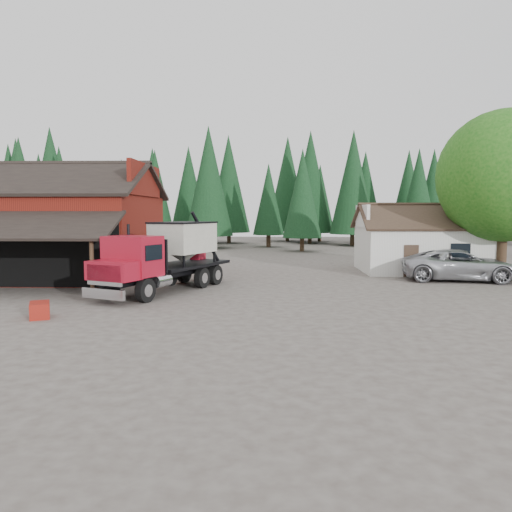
{
  "coord_description": "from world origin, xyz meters",
  "views": [
    {
      "loc": [
        2.82,
        -20.96,
        4.05
      ],
      "look_at": [
        2.07,
        4.22,
        1.8
      ],
      "focal_mm": 35.0,
      "sensor_mm": 36.0,
      "label": 1
    }
  ],
  "objects": [
    {
      "name": "farmhouse",
      "position": [
        13.0,
        13.0,
        1.67
      ],
      "size": [
        8.6,
        6.42,
        4.65
      ],
      "color": "silver",
      "rests_on": "ground"
    },
    {
      "name": "silver_car",
      "position": [
        13.95,
        8.41,
        0.92
      ],
      "size": [
        7.0,
        4.03,
        1.84
      ],
      "primitive_type": "imported",
      "rotation": [
        0.0,
        0.0,
        1.42
      ],
      "color": "#AFB0B7",
      "rests_on": "ground"
    },
    {
      "name": "ground",
      "position": [
        0.0,
        0.0,
        0.0
      ],
      "size": [
        120.0,
        120.0,
        0.0
      ],
      "primitive_type": "plane",
      "color": "#4C433C",
      "rests_on": "ground"
    },
    {
      "name": "feed_truck",
      "position": [
        -2.49,
        4.02,
        1.9
      ],
      "size": [
        5.88,
        9.19,
        4.06
      ],
      "rotation": [
        0.0,
        0.0,
        -0.42
      ],
      "color": "black",
      "rests_on": "ground"
    },
    {
      "name": "near_pine_d",
      "position": [
        -4.0,
        34.0,
        7.39
      ],
      "size": [
        5.28,
        5.28,
        13.4
      ],
      "color": "#382619",
      "rests_on": "ground"
    },
    {
      "name": "near_pine_c",
      "position": [
        22.0,
        26.0,
        6.89
      ],
      "size": [
        4.84,
        4.84,
        12.4
      ],
      "color": "#382619",
      "rests_on": "ground"
    },
    {
      "name": "near_pine_b",
      "position": [
        6.0,
        30.0,
        5.89
      ],
      "size": [
        3.96,
        3.96,
        10.4
      ],
      "color": "#382619",
      "rests_on": "ground"
    },
    {
      "name": "near_pine_a",
      "position": [
        -22.0,
        28.0,
        6.39
      ],
      "size": [
        4.4,
        4.4,
        11.4
      ],
      "color": "#382619",
      "rests_on": "ground"
    },
    {
      "name": "deciduous_tree",
      "position": [
        17.01,
        9.97,
        5.91
      ],
      "size": [
        8.0,
        8.0,
        10.2
      ],
      "color": "#382619",
      "rests_on": "ground"
    },
    {
      "name": "equip_box",
      "position": [
        -6.0,
        -2.46,
        0.3
      ],
      "size": [
        1.09,
        1.29,
        0.6
      ],
      "primitive_type": "cube",
      "rotation": [
        0.0,
        0.0,
        0.42
      ],
      "color": "maroon",
      "rests_on": "ground"
    },
    {
      "name": "red_barn",
      "position": [
        -11.0,
        9.9,
        2.69
      ],
      "size": [
        12.8,
        13.63,
        7.18
      ],
      "color": "maroon",
      "rests_on": "ground"
    },
    {
      "name": "conifer_backdrop",
      "position": [
        0.0,
        42.0,
        0.0
      ],
      "size": [
        76.0,
        16.0,
        16.0
      ],
      "primitive_type": null,
      "color": "black",
      "rests_on": "ground"
    }
  ]
}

